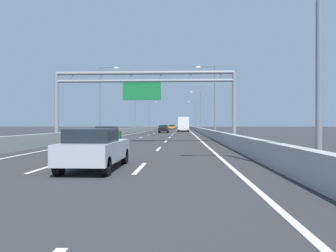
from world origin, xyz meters
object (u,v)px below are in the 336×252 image
object	(u,v)px
streetlamp_right_mid	(213,96)
black_car	(164,129)
sign_gantry	(144,88)
streetlamp_right_far	(200,108)
streetlamp_right_distant	(195,113)
streetlamp_right_near	(312,6)
streetlamp_left_far	(136,108)
silver_car	(95,149)
blue_car	(166,127)
green_car	(107,134)
box_truck	(183,124)
yellow_car	(173,127)
streetlamp_left_mid	(102,97)
streetlamp_left_distant	(150,113)
orange_car	(172,127)

from	to	relation	value
streetlamp_right_mid	black_car	xyz separation A→B (m)	(-7.67, 17.77, -4.64)
sign_gantry	streetlamp_right_far	bearing A→B (deg)	80.60
streetlamp_right_mid	streetlamp_right_distant	world-z (taller)	same
streetlamp_right_near	streetlamp_right_distant	world-z (taller)	same
streetlamp_left_far	streetlamp_right_distant	bearing A→B (deg)	64.46
streetlamp_right_near	silver_car	bearing A→B (deg)	170.66
streetlamp_right_near	streetlamp_right_far	world-z (taller)	same
blue_car	green_car	bearing A→B (deg)	-90.00
black_car	box_truck	distance (m)	12.10
streetlamp_right_far	black_car	distance (m)	16.19
streetlamp_right_distant	black_car	bearing A→B (deg)	-99.74
blue_car	yellow_car	world-z (taller)	yellow_car
box_truck	streetlamp_right_distant	bearing A→B (deg)	83.46
streetlamp_right_near	yellow_car	xyz separation A→B (m)	(-7.54, 101.24, -4.64)
streetlamp_left_far	green_car	distance (m)	44.90
sign_gantry	yellow_car	size ratio (longest dim) A/B	3.59
silver_car	box_truck	world-z (taller)	box_truck
streetlamp_left_mid	streetlamp_left_distant	size ratio (longest dim) A/B	1.00
streetlamp_right_near	streetlamp_left_far	distance (m)	64.26
yellow_car	green_car	distance (m)	83.29
sign_gantry	streetlamp_left_far	size ratio (longest dim) A/B	1.70
blue_car	orange_car	distance (m)	23.78
streetlamp_left_mid	blue_car	bearing A→B (deg)	87.33
streetlamp_right_mid	streetlamp_left_far	size ratio (longest dim) A/B	1.00
streetlamp_right_near	green_car	distance (m)	21.59
streetlamp_right_near	orange_car	world-z (taller)	streetlamp_right_near
silver_car	streetlamp_left_distant	bearing A→B (deg)	94.73
black_car	blue_car	bearing A→B (deg)	92.78
silver_car	green_car	size ratio (longest dim) A/B	1.03
streetlamp_right_near	streetlamp_left_far	bearing A→B (deg)	103.44
streetlamp_right_mid	streetlamp_right_distant	size ratio (longest dim) A/B	1.00
silver_car	yellow_car	distance (m)	100.05
streetlamp_right_far	orange_car	world-z (taller)	streetlamp_right_far
streetlamp_right_far	streetlamp_right_distant	distance (m)	31.25
streetlamp_right_mid	silver_car	distance (m)	31.27
streetlamp_right_distant	sign_gantry	bearing A→B (deg)	-95.59
streetlamp_right_far	blue_car	distance (m)	55.30
streetlamp_right_far	streetlamp_right_distant	world-z (taller)	same
black_car	orange_car	distance (m)	43.92
streetlamp_right_distant	orange_car	xyz separation A→B (m)	(-7.67, -0.80, -4.65)
streetlamp_right_mid	blue_car	size ratio (longest dim) A/B	2.13
streetlamp_left_mid	orange_car	size ratio (longest dim) A/B	2.18
streetlamp_left_distant	orange_car	distance (m)	8.66
streetlamp_right_mid	blue_car	world-z (taller)	streetlamp_right_mid
sign_gantry	green_car	world-z (taller)	sign_gantry
streetlamp_left_mid	green_car	xyz separation A→B (m)	(3.98, -13.23, -4.64)
yellow_car	blue_car	bearing A→B (deg)	102.61
streetlamp_right_near	yellow_car	size ratio (longest dim) A/B	2.11
streetlamp_left_far	black_car	distance (m)	15.99
streetlamp_left_distant	black_car	world-z (taller)	streetlamp_left_distant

